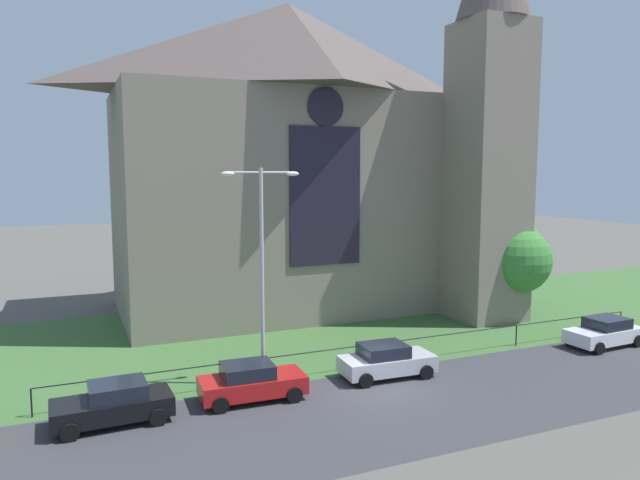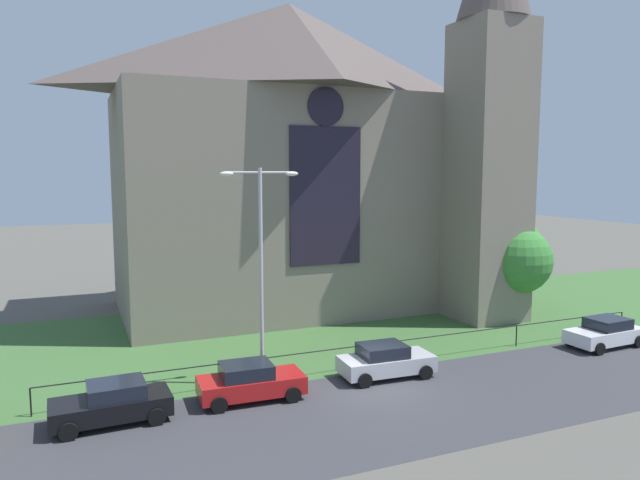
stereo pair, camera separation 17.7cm
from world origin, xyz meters
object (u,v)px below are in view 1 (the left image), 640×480
(tree_right_far, at_px, (515,246))
(parked_car_red, at_px, (251,382))
(parked_car_black, at_px, (114,404))
(parked_car_white, at_px, (605,332))
(church_building, at_px, (303,154))
(tree_right_near, at_px, (518,261))
(parked_car_silver, at_px, (386,361))
(streetlamp_near, at_px, (262,251))

(tree_right_far, relative_size, parked_car_red, 1.36)
(parked_car_black, height_order, parked_car_white, same)
(church_building, relative_size, tree_right_near, 4.53)
(parked_car_silver, bearing_deg, parked_car_red, -175.71)
(tree_right_far, height_order, streetlamp_near, streetlamp_near)
(tree_right_near, relative_size, parked_car_white, 1.34)
(parked_car_red, bearing_deg, parked_car_silver, 4.22)
(tree_right_near, relative_size, parked_car_red, 1.34)
(tree_right_far, bearing_deg, parked_car_silver, -148.80)
(parked_car_black, bearing_deg, parked_car_red, -179.95)
(parked_car_black, bearing_deg, tree_right_far, -162.01)
(tree_right_far, height_order, parked_car_red, tree_right_far)
(streetlamp_near, xyz_separation_m, parked_car_silver, (5.32, -1.30, -5.06))
(church_building, height_order, parked_car_silver, church_building)
(streetlamp_near, xyz_separation_m, parked_car_black, (-6.21, -1.66, -5.06))
(streetlamp_near, distance_m, parked_car_red, 5.37)
(streetlamp_near, height_order, parked_car_red, streetlamp_near)
(parked_car_black, height_order, parked_car_silver, same)
(parked_car_silver, bearing_deg, tree_right_far, 33.77)
(parked_car_black, bearing_deg, church_building, -133.77)
(church_building, height_order, tree_right_near, church_building)
(streetlamp_near, bearing_deg, tree_right_far, 21.19)
(streetlamp_near, bearing_deg, tree_right_near, 14.13)
(church_building, bearing_deg, parked_car_white, -53.18)
(parked_car_white, bearing_deg, parked_car_red, -3.58)
(tree_right_near, relative_size, parked_car_black, 1.35)
(church_building, xyz_separation_m, parked_car_white, (11.12, -14.85, -9.53))
(tree_right_far, relative_size, parked_car_silver, 1.36)
(parked_car_red, xyz_separation_m, parked_car_silver, (6.29, 0.19, 0.00))
(tree_right_near, relative_size, parked_car_silver, 1.34)
(tree_right_far, xyz_separation_m, streetlamp_near, (-20.77, -8.05, 1.78))
(parked_car_black, relative_size, parked_car_silver, 0.99)
(streetlamp_near, xyz_separation_m, parked_car_white, (18.18, -1.75, -5.06))
(tree_right_near, bearing_deg, parked_car_silver, -155.15)
(parked_car_red, bearing_deg, streetlamp_near, 59.43)
(streetlamp_near, bearing_deg, parked_car_red, -123.07)
(church_building, distance_m, parked_car_black, 22.02)
(parked_car_white, bearing_deg, church_building, -56.00)
(streetlamp_near, bearing_deg, parked_car_silver, -13.78)
(church_building, distance_m, streetlamp_near, 15.54)
(parked_car_red, bearing_deg, tree_right_far, 26.20)
(parked_car_silver, distance_m, parked_car_white, 12.87)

